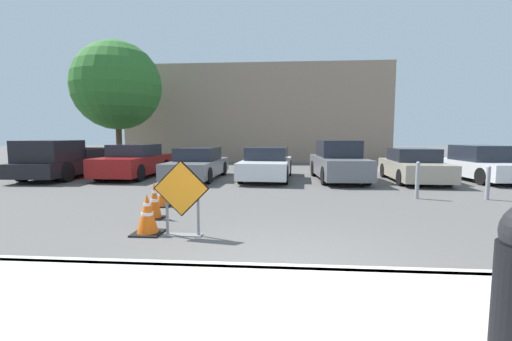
{
  "coord_description": "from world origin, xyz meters",
  "views": [
    {
      "loc": [
        0.02,
        -4.25,
        1.81
      ],
      "look_at": [
        -0.93,
        7.7,
        0.58
      ],
      "focal_mm": 24.0,
      "sensor_mm": 36.0,
      "label": 1
    }
  ],
  "objects_px": {
    "traffic_cone_nearest": "(147,214)",
    "parked_car_fourth": "(338,162)",
    "traffic_cone_second": "(154,201)",
    "bollard_nearest": "(417,179)",
    "parked_car_third": "(267,164)",
    "parked_car_sixth": "(481,164)",
    "traffic_cone_fourth": "(169,188)",
    "bollard_second": "(488,182)",
    "parked_car_nearest": "(134,162)",
    "parked_car_fifth": "(413,166)",
    "parked_car_second": "(198,164)",
    "pickup_truck": "(63,161)",
    "traffic_cone_third": "(162,195)",
    "road_closed_sign": "(182,195)"
  },
  "relations": [
    {
      "from": "traffic_cone_fourth",
      "to": "parked_car_nearest",
      "type": "relative_size",
      "value": 0.14
    },
    {
      "from": "road_closed_sign",
      "to": "parked_car_nearest",
      "type": "bearing_deg",
      "value": 118.83
    },
    {
      "from": "traffic_cone_second",
      "to": "parked_car_second",
      "type": "xyz_separation_m",
      "value": [
        -0.77,
        6.87,
        0.21
      ]
    },
    {
      "from": "parked_car_nearest",
      "to": "bollard_second",
      "type": "height_order",
      "value": "parked_car_nearest"
    },
    {
      "from": "traffic_cone_fourth",
      "to": "bollard_second",
      "type": "height_order",
      "value": "bollard_second"
    },
    {
      "from": "traffic_cone_nearest",
      "to": "parked_car_third",
      "type": "distance_m",
      "value": 8.36
    },
    {
      "from": "traffic_cone_second",
      "to": "parked_car_nearest",
      "type": "distance_m",
      "value": 8.1
    },
    {
      "from": "road_closed_sign",
      "to": "parked_car_second",
      "type": "xyz_separation_m",
      "value": [
        -1.76,
        8.13,
        -0.14
      ]
    },
    {
      "from": "traffic_cone_nearest",
      "to": "pickup_truck",
      "type": "distance_m",
      "value": 10.41
    },
    {
      "from": "road_closed_sign",
      "to": "parked_car_fourth",
      "type": "distance_m",
      "value": 9.11
    },
    {
      "from": "traffic_cone_fourth",
      "to": "parked_car_sixth",
      "type": "xyz_separation_m",
      "value": [
        11.3,
        5.0,
        0.34
      ]
    },
    {
      "from": "parked_car_nearest",
      "to": "bollard_second",
      "type": "xyz_separation_m",
      "value": [
        12.24,
        -4.31,
        -0.16
      ]
    },
    {
      "from": "parked_car_third",
      "to": "parked_car_sixth",
      "type": "distance_m",
      "value": 8.7
    },
    {
      "from": "pickup_truck",
      "to": "parked_car_nearest",
      "type": "bearing_deg",
      "value": -170.62
    },
    {
      "from": "parked_car_nearest",
      "to": "bollard_second",
      "type": "relative_size",
      "value": 4.62
    },
    {
      "from": "parked_car_fifth",
      "to": "parked_car_third",
      "type": "bearing_deg",
      "value": 0.35
    },
    {
      "from": "parked_car_fifth",
      "to": "parked_car_second",
      "type": "bearing_deg",
      "value": 1.97
    },
    {
      "from": "parked_car_third",
      "to": "parked_car_fifth",
      "type": "relative_size",
      "value": 1.11
    },
    {
      "from": "traffic_cone_second",
      "to": "traffic_cone_fourth",
      "type": "distance_m",
      "value": 2.38
    },
    {
      "from": "traffic_cone_nearest",
      "to": "traffic_cone_third",
      "type": "height_order",
      "value": "traffic_cone_nearest"
    },
    {
      "from": "parked_car_third",
      "to": "parked_car_fourth",
      "type": "height_order",
      "value": "parked_car_fourth"
    },
    {
      "from": "traffic_cone_fourth",
      "to": "parked_car_sixth",
      "type": "height_order",
      "value": "parked_car_sixth"
    },
    {
      "from": "parked_car_fourth",
      "to": "road_closed_sign",
      "type": "bearing_deg",
      "value": 60.8
    },
    {
      "from": "traffic_cone_fourth",
      "to": "bollard_second",
      "type": "distance_m",
      "value": 9.07
    },
    {
      "from": "bollard_nearest",
      "to": "bollard_second",
      "type": "distance_m",
      "value": 1.93
    },
    {
      "from": "bollard_second",
      "to": "parked_car_sixth",
      "type": "bearing_deg",
      "value": 63.1
    },
    {
      "from": "traffic_cone_second",
      "to": "parked_car_fourth",
      "type": "distance_m",
      "value": 8.55
    },
    {
      "from": "traffic_cone_second",
      "to": "parked_car_nearest",
      "type": "relative_size",
      "value": 0.18
    },
    {
      "from": "parked_car_third",
      "to": "bollard_second",
      "type": "distance_m",
      "value": 7.63
    },
    {
      "from": "traffic_cone_third",
      "to": "parked_car_sixth",
      "type": "xyz_separation_m",
      "value": [
        11.11,
        6.07,
        0.35
      ]
    },
    {
      "from": "parked_car_second",
      "to": "bollard_nearest",
      "type": "xyz_separation_m",
      "value": [
        7.41,
        -3.97,
        -0.04
      ]
    },
    {
      "from": "parked_car_nearest",
      "to": "parked_car_sixth",
      "type": "relative_size",
      "value": 1.0
    },
    {
      "from": "traffic_cone_second",
      "to": "parked_car_sixth",
      "type": "relative_size",
      "value": 0.18
    },
    {
      "from": "parked_car_sixth",
      "to": "bollard_second",
      "type": "relative_size",
      "value": 4.63
    },
    {
      "from": "traffic_cone_nearest",
      "to": "parked_car_sixth",
      "type": "relative_size",
      "value": 0.17
    },
    {
      "from": "parked_car_nearest",
      "to": "parked_car_fifth",
      "type": "distance_m",
      "value": 11.61
    },
    {
      "from": "pickup_truck",
      "to": "parked_car_fifth",
      "type": "relative_size",
      "value": 1.27
    },
    {
      "from": "road_closed_sign",
      "to": "pickup_truck",
      "type": "bearing_deg",
      "value": 133.66
    },
    {
      "from": "road_closed_sign",
      "to": "traffic_cone_nearest",
      "type": "distance_m",
      "value": 0.79
    },
    {
      "from": "traffic_cone_second",
      "to": "traffic_cone_fourth",
      "type": "bearing_deg",
      "value": 101.63
    },
    {
      "from": "parked_car_fifth",
      "to": "parked_car_sixth",
      "type": "bearing_deg",
      "value": -165.52
    },
    {
      "from": "parked_car_fifth",
      "to": "bollard_second",
      "type": "xyz_separation_m",
      "value": [
        0.65,
        -3.84,
        -0.1
      ]
    },
    {
      "from": "traffic_cone_nearest",
      "to": "parked_car_fourth",
      "type": "xyz_separation_m",
      "value": [
        4.71,
        8.07,
        0.37
      ]
    },
    {
      "from": "parked_car_second",
      "to": "parked_car_fifth",
      "type": "relative_size",
      "value": 1.08
    },
    {
      "from": "traffic_cone_second",
      "to": "traffic_cone_third",
      "type": "distance_m",
      "value": 1.29
    },
    {
      "from": "parked_car_fifth",
      "to": "parked_car_nearest",
      "type": "bearing_deg",
      "value": 0.51
    },
    {
      "from": "traffic_cone_second",
      "to": "traffic_cone_third",
      "type": "height_order",
      "value": "traffic_cone_second"
    },
    {
      "from": "road_closed_sign",
      "to": "pickup_truck",
      "type": "distance_m",
      "value": 10.94
    },
    {
      "from": "parked_car_fourth",
      "to": "traffic_cone_second",
      "type": "bearing_deg",
      "value": 51.04
    },
    {
      "from": "traffic_cone_second",
      "to": "bollard_nearest",
      "type": "relative_size",
      "value": 0.76
    }
  ]
}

